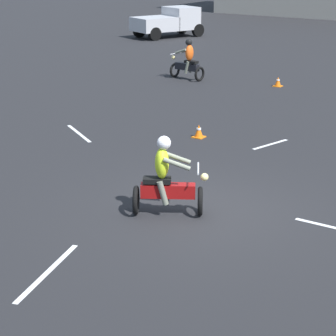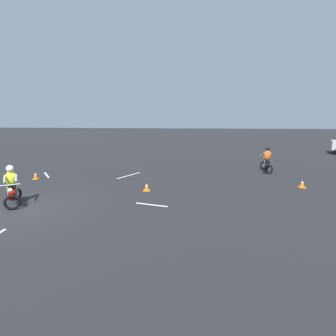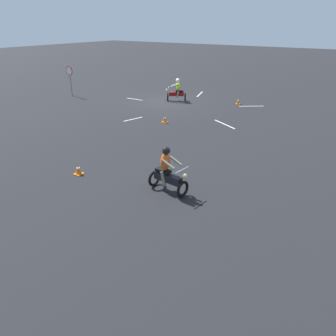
# 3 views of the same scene
# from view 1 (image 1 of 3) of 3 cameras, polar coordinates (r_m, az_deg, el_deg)

# --- Properties ---
(ground_plane) EXTENTS (120.00, 120.00, 0.00)m
(ground_plane) POSITION_cam_1_polar(r_m,az_deg,el_deg) (13.58, 3.05, -3.71)
(ground_plane) COLOR black
(motorcycle_rider_foreground) EXTENTS (1.51, 1.24, 1.66)m
(motorcycle_rider_foreground) POSITION_cam_1_polar(r_m,az_deg,el_deg) (13.11, -0.15, -1.13)
(motorcycle_rider_foreground) COLOR black
(motorcycle_rider_foreground) RESTS_ON ground
(motorcycle_rider_background) EXTENTS (1.54, 0.79, 1.66)m
(motorcycle_rider_background) POSITION_cam_1_polar(r_m,az_deg,el_deg) (26.94, 1.73, 9.23)
(motorcycle_rider_background) COLOR black
(motorcycle_rider_background) RESTS_ON ground
(pickup_truck) EXTENTS (3.32, 4.55, 1.73)m
(pickup_truck) POSITION_cam_1_polar(r_m,az_deg,el_deg) (39.99, 0.08, 12.66)
(pickup_truck) COLOR black
(pickup_truck) RESTS_ON ground
(traffic_cone_near_right) EXTENTS (0.32, 0.32, 0.38)m
(traffic_cone_near_right) POSITION_cam_1_polar(r_m,az_deg,el_deg) (25.99, 9.55, 7.41)
(traffic_cone_near_right) COLOR orange
(traffic_cone_near_right) RESTS_ON ground
(traffic_cone_mid_left) EXTENTS (0.32, 0.32, 0.38)m
(traffic_cone_mid_left) POSITION_cam_1_polar(r_m,az_deg,el_deg) (18.68, 2.70, 3.21)
(traffic_cone_mid_left) COLOR orange
(traffic_cone_mid_left) RESTS_ON ground
(lane_stripe_e) EXTENTS (1.53, 0.11, 0.01)m
(lane_stripe_e) POSITION_cam_1_polar(r_m,az_deg,el_deg) (13.16, 14.14, -5.02)
(lane_stripe_e) COLOR silver
(lane_stripe_e) RESTS_ON ground
(lane_stripe_n) EXTENTS (0.45, 1.39, 0.01)m
(lane_stripe_n) POSITION_cam_1_polar(r_m,az_deg,el_deg) (18.26, 8.90, 2.05)
(lane_stripe_n) COLOR silver
(lane_stripe_n) RESTS_ON ground
(lane_stripe_nw) EXTENTS (1.77, 1.10, 0.01)m
(lane_stripe_nw) POSITION_cam_1_polar(r_m,az_deg,el_deg) (19.29, -7.77, 3.01)
(lane_stripe_nw) COLOR silver
(lane_stripe_nw) RESTS_ON ground
(lane_stripe_s) EXTENTS (0.72, 2.11, 0.01)m
(lane_stripe_s) POSITION_cam_1_polar(r_m,az_deg,el_deg) (11.29, -10.43, -8.89)
(lane_stripe_s) COLOR silver
(lane_stripe_s) RESTS_ON ground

